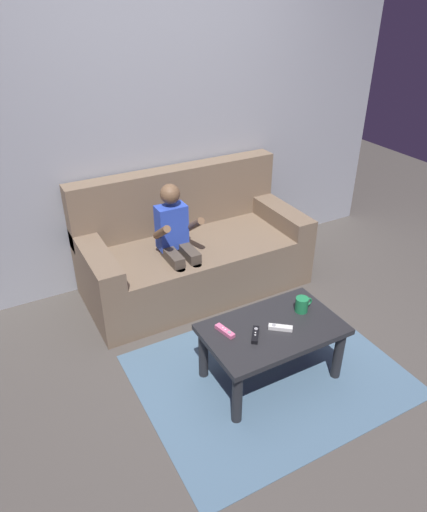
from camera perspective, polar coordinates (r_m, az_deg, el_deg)
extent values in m
plane|color=#4C4742|center=(3.07, 5.93, -14.35)|extent=(8.48, 8.48, 0.00)
cube|color=#999EA8|center=(3.67, -7.04, 15.91)|extent=(4.24, 0.05, 2.50)
cube|color=#75604C|center=(3.73, -2.21, -1.08)|extent=(1.72, 0.80, 0.41)
cube|color=#75604C|center=(3.78, -4.53, 7.06)|extent=(1.72, 0.16, 0.50)
cube|color=#75604C|center=(3.37, -14.10, -0.27)|extent=(0.18, 0.80, 0.14)
cube|color=#75604C|center=(3.96, 7.79, 5.15)|extent=(0.18, 0.80, 0.14)
cylinder|color=#4C4238|center=(3.40, -3.90, -4.60)|extent=(0.07, 0.07, 0.41)
cylinder|color=#4C4238|center=(3.45, -1.98, -4.03)|extent=(0.07, 0.07, 0.41)
cube|color=#4C4238|center=(3.38, -5.02, -0.09)|extent=(0.08, 0.27, 0.08)
cube|color=#4C4238|center=(3.42, -3.07, 0.43)|extent=(0.08, 0.27, 0.08)
cube|color=blue|center=(3.43, -5.09, 3.56)|extent=(0.22, 0.13, 0.33)
cylinder|color=brown|center=(3.27, -6.30, 2.87)|extent=(0.05, 0.24, 0.19)
cylinder|color=brown|center=(3.36, -2.30, 3.84)|extent=(0.05, 0.24, 0.19)
sphere|color=brown|center=(3.32, -5.29, 7.50)|extent=(0.14, 0.14, 0.14)
cube|color=#232326|center=(2.84, 7.19, -8.81)|extent=(0.82, 0.50, 0.04)
cylinder|color=#232326|center=(2.70, 2.88, -16.76)|extent=(0.06, 0.06, 0.35)
cylinder|color=#232326|center=(3.04, 14.88, -11.47)|extent=(0.06, 0.06, 0.35)
cylinder|color=#232326|center=(2.95, -1.24, -11.73)|extent=(0.06, 0.06, 0.35)
cylinder|color=#232326|center=(3.26, 10.20, -7.49)|extent=(0.06, 0.06, 0.35)
cube|color=slate|center=(3.08, 6.75, -14.08)|extent=(1.59, 1.24, 0.01)
cube|color=black|center=(2.74, 5.09, -9.49)|extent=(0.11, 0.13, 0.02)
cylinder|color=#99999E|center=(2.77, 5.16, -8.76)|extent=(0.02, 0.02, 0.00)
cylinder|color=silver|center=(2.74, 5.11, -9.23)|extent=(0.01, 0.01, 0.00)
cylinder|color=silver|center=(2.72, 5.08, -9.50)|extent=(0.01, 0.01, 0.00)
cube|color=white|center=(2.81, 8.11, -8.59)|extent=(0.13, 0.12, 0.02)
cylinder|color=#99999E|center=(2.80, 7.33, -8.30)|extent=(0.02, 0.02, 0.00)
cylinder|color=silver|center=(2.80, 8.05, -8.37)|extent=(0.01, 0.01, 0.00)
cylinder|color=silver|center=(2.80, 8.49, -8.41)|extent=(0.01, 0.01, 0.00)
cube|color=pink|center=(2.76, 1.39, -9.07)|extent=(0.07, 0.14, 0.02)
cylinder|color=#99999E|center=(2.73, 1.94, -9.23)|extent=(0.02, 0.02, 0.00)
cylinder|color=silver|center=(2.75, 1.44, -8.89)|extent=(0.01, 0.01, 0.00)
cylinder|color=silver|center=(2.76, 1.14, -8.68)|extent=(0.01, 0.01, 0.00)
cylinder|color=#1E7F47|center=(2.95, 10.63, -5.81)|extent=(0.08, 0.08, 0.09)
torus|color=#1E7F47|center=(2.98, 11.40, -5.45)|extent=(0.06, 0.01, 0.06)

